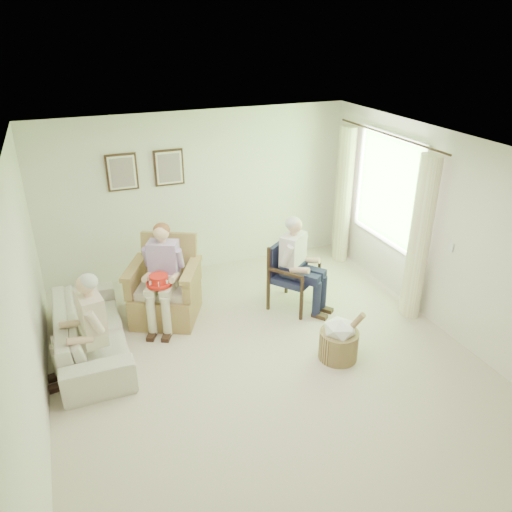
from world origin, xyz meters
name	(u,v)px	position (x,y,z in m)	size (l,w,h in m)	color
floor	(264,359)	(0.00, 0.00, 0.00)	(5.50, 5.50, 0.00)	beige
back_wall	(199,194)	(0.00, 2.75, 1.30)	(5.00, 0.04, 2.60)	silver
front_wall	(423,437)	(0.00, -2.75, 1.30)	(5.00, 0.04, 2.60)	silver
left_wall	(25,308)	(-2.50, 0.00, 1.30)	(0.04, 5.50, 2.60)	silver
right_wall	(443,234)	(2.50, 0.00, 1.30)	(0.04, 5.50, 2.60)	silver
ceiling	(266,151)	(0.00, 0.00, 2.60)	(5.00, 5.50, 0.02)	white
window	(388,187)	(2.46, 1.20, 1.58)	(0.13, 2.50, 1.63)	#2D6B23
curtain_left	(419,240)	(2.33, 0.22, 1.15)	(0.34, 0.34, 2.30)	#EFEBBB
curtain_right	(344,196)	(2.33, 2.18, 1.15)	(0.34, 0.34, 2.30)	#EFEBBB
framed_print_left	(122,172)	(-1.15, 2.71, 1.78)	(0.45, 0.05, 0.55)	#382114
framed_print_right	(169,168)	(-0.45, 2.71, 1.78)	(0.45, 0.05, 0.55)	#382114
wicker_armchair	(165,294)	(-0.91, 1.43, 0.36)	(0.89, 0.88, 1.13)	#A3824D
wood_armchair	(292,271)	(0.89, 1.12, 0.52)	(0.62, 0.58, 0.95)	black
sofa	(91,331)	(-1.95, 0.96, 0.30)	(0.80, 2.06, 0.60)	beige
person_wicker	(164,268)	(-0.91, 1.29, 0.83)	(0.40, 0.63, 1.40)	beige
person_dark	(297,259)	(0.89, 0.96, 0.79)	(0.40, 0.63, 1.36)	#1A1D3A
person_sofa	(89,322)	(-1.95, 0.48, 0.72)	(0.42, 0.62, 1.26)	beige
red_hat	(159,281)	(-1.02, 1.11, 0.75)	(0.32, 0.32, 0.14)	red
hatbox	(339,339)	(0.87, -0.31, 0.28)	(0.59, 0.59, 0.71)	tan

